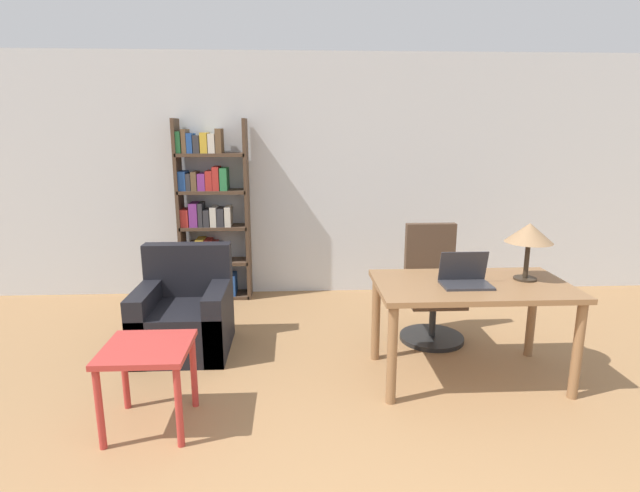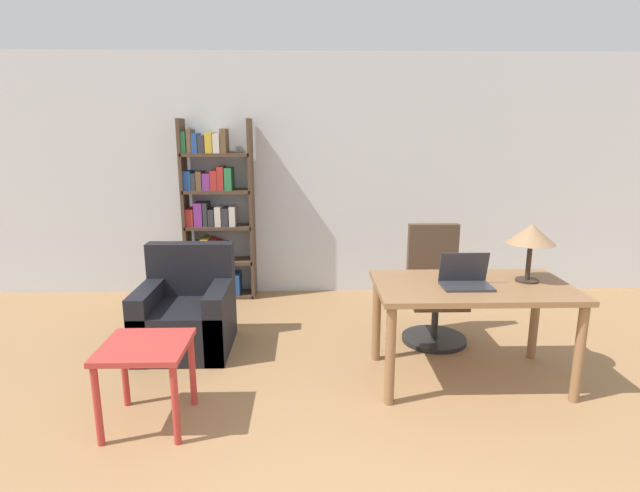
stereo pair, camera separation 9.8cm
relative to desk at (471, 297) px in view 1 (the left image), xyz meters
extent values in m
cube|color=silver|center=(-0.88, 2.21, 0.70)|extent=(8.00, 0.06, 2.70)
cube|color=olive|center=(0.00, 0.00, 0.09)|extent=(1.43, 0.81, 0.04)
cylinder|color=olive|center=(-0.66, -0.35, -0.29)|extent=(0.07, 0.07, 0.72)
cylinder|color=olive|center=(0.66, -0.35, -0.29)|extent=(0.07, 0.07, 0.72)
cylinder|color=olive|center=(-0.66, 0.35, -0.29)|extent=(0.07, 0.07, 0.72)
cylinder|color=olive|center=(0.66, 0.35, -0.29)|extent=(0.07, 0.07, 0.72)
cube|color=#2D2D33|center=(-0.07, -0.08, 0.12)|extent=(0.35, 0.23, 0.02)
cube|color=#2D2D33|center=(-0.07, 0.01, 0.24)|extent=(0.35, 0.06, 0.23)
cube|color=navy|center=(-0.07, 0.02, 0.24)|extent=(0.32, 0.05, 0.20)
cylinder|color=#2D2319|center=(0.43, 0.07, 0.12)|extent=(0.17, 0.17, 0.01)
cylinder|color=#2D2319|center=(0.43, 0.07, 0.26)|extent=(0.04, 0.04, 0.28)
cone|color=#93704C|center=(0.43, 0.07, 0.47)|extent=(0.35, 0.35, 0.15)
cylinder|color=black|center=(-0.08, 0.70, -0.63)|extent=(0.58, 0.58, 0.04)
cylinder|color=#262626|center=(-0.08, 0.70, -0.45)|extent=(0.06, 0.06, 0.32)
cube|color=#4C3828|center=(-0.08, 0.70, -0.24)|extent=(0.48, 0.48, 0.10)
cube|color=#4C3828|center=(-0.08, 0.90, 0.10)|extent=(0.45, 0.08, 0.58)
cube|color=#B2332D|center=(-2.25, -0.54, -0.11)|extent=(0.53, 0.52, 0.04)
cylinder|color=#B2332D|center=(-2.48, -0.77, -0.39)|extent=(0.04, 0.04, 0.52)
cylinder|color=#B2332D|center=(-2.02, -0.77, -0.39)|extent=(0.04, 0.04, 0.52)
cylinder|color=#B2332D|center=(-2.48, -0.32, -0.39)|extent=(0.04, 0.04, 0.52)
cylinder|color=#B2332D|center=(-2.02, -0.32, -0.39)|extent=(0.04, 0.04, 0.52)
cube|color=black|center=(-2.27, 0.58, -0.44)|extent=(0.77, 0.76, 0.41)
cube|color=black|center=(-2.27, 0.88, 0.00)|extent=(0.77, 0.16, 0.47)
cube|color=black|center=(-2.58, 0.58, -0.36)|extent=(0.16, 0.76, 0.58)
cube|color=black|center=(-1.97, 0.58, -0.36)|extent=(0.16, 0.76, 0.58)
cube|color=#4C3828|center=(-2.57, 2.02, 0.34)|extent=(0.04, 0.28, 1.99)
cube|color=#4C3828|center=(-1.84, 2.02, 0.34)|extent=(0.04, 0.28, 1.99)
cube|color=#4C3828|center=(-2.21, 2.02, -0.63)|extent=(0.74, 0.28, 0.04)
cube|color=#7F338C|center=(-2.52, 2.02, -0.51)|extent=(0.07, 0.24, 0.22)
cube|color=silver|center=(-2.45, 2.02, -0.51)|extent=(0.05, 0.24, 0.21)
cube|color=#7F338C|center=(-2.40, 2.02, -0.50)|extent=(0.05, 0.24, 0.24)
cube|color=#B72D28|center=(-2.35, 2.02, -0.52)|extent=(0.04, 0.24, 0.19)
cube|color=#234C99|center=(-2.28, 2.02, -0.52)|extent=(0.06, 0.24, 0.18)
cube|color=orange|center=(-2.23, 2.02, -0.51)|extent=(0.04, 0.24, 0.21)
cube|color=gold|center=(-2.17, 2.02, -0.52)|extent=(0.06, 0.24, 0.18)
cube|color=#2D7F47|center=(-2.10, 2.02, -0.50)|extent=(0.07, 0.24, 0.23)
cube|color=#234C99|center=(-2.03, 2.02, -0.50)|extent=(0.07, 0.24, 0.23)
cube|color=#4C3828|center=(-2.21, 2.02, -0.24)|extent=(0.74, 0.28, 0.04)
cube|color=orange|center=(-2.53, 2.02, -0.13)|extent=(0.05, 0.24, 0.18)
cube|color=brown|center=(-2.46, 2.02, -0.11)|extent=(0.08, 0.24, 0.21)
cube|color=gold|center=(-2.37, 2.02, -0.09)|extent=(0.09, 0.24, 0.25)
cube|color=#B72D28|center=(-2.28, 2.02, -0.10)|extent=(0.07, 0.24, 0.24)
cube|color=#B72D28|center=(-2.21, 2.02, -0.11)|extent=(0.05, 0.24, 0.21)
cube|color=#333338|center=(-2.15, 2.02, -0.12)|extent=(0.05, 0.24, 0.20)
cube|color=#4C3828|center=(-2.21, 2.02, 0.16)|extent=(0.74, 0.28, 0.04)
cube|color=#B72D28|center=(-2.51, 2.02, 0.28)|extent=(0.08, 0.24, 0.19)
cube|color=#7F338C|center=(-2.42, 2.02, 0.31)|extent=(0.09, 0.24, 0.26)
cube|color=#333338|center=(-2.34, 2.02, 0.31)|extent=(0.05, 0.24, 0.26)
cube|color=#333338|center=(-2.28, 2.02, 0.27)|extent=(0.06, 0.24, 0.19)
cube|color=silver|center=(-2.20, 2.02, 0.29)|extent=(0.07, 0.24, 0.22)
cube|color=#333338|center=(-2.13, 2.02, 0.28)|extent=(0.07, 0.24, 0.20)
cube|color=silver|center=(-2.05, 2.02, 0.29)|extent=(0.07, 0.24, 0.22)
cube|color=#4C3828|center=(-2.21, 2.02, 0.56)|extent=(0.74, 0.28, 0.04)
cube|color=#234C99|center=(-2.52, 2.02, 0.68)|extent=(0.08, 0.24, 0.21)
cube|color=#333338|center=(-2.45, 2.02, 0.67)|extent=(0.05, 0.24, 0.18)
cube|color=brown|center=(-2.39, 2.02, 0.68)|extent=(0.06, 0.24, 0.20)
cube|color=#7F338C|center=(-2.31, 2.02, 0.67)|extent=(0.08, 0.24, 0.18)
cube|color=#B72D28|center=(-2.23, 2.02, 0.68)|extent=(0.07, 0.24, 0.21)
cube|color=#B72D28|center=(-2.16, 2.02, 0.71)|extent=(0.07, 0.24, 0.25)
cube|color=#2D7F47|center=(-2.07, 2.02, 0.70)|extent=(0.08, 0.24, 0.24)
cube|color=#4C3828|center=(-2.21, 2.02, 0.96)|extent=(0.74, 0.28, 0.04)
cube|color=#2D7F47|center=(-2.53, 2.02, 1.09)|extent=(0.05, 0.24, 0.23)
cube|color=brown|center=(-2.47, 2.02, 1.10)|extent=(0.05, 0.24, 0.25)
cube|color=#234C99|center=(-2.41, 2.02, 1.08)|extent=(0.06, 0.24, 0.21)
cube|color=#333338|center=(-2.34, 2.02, 1.07)|extent=(0.07, 0.24, 0.19)
cube|color=gold|center=(-2.26, 2.02, 1.08)|extent=(0.07, 0.24, 0.22)
cube|color=silver|center=(-2.18, 2.02, 1.08)|extent=(0.07, 0.24, 0.20)
cube|color=brown|center=(-2.11, 2.02, 1.10)|extent=(0.06, 0.24, 0.26)
camera|label=1|loc=(-1.31, -3.48, 1.22)|focal=28.00mm
camera|label=2|loc=(-1.22, -3.49, 1.22)|focal=28.00mm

